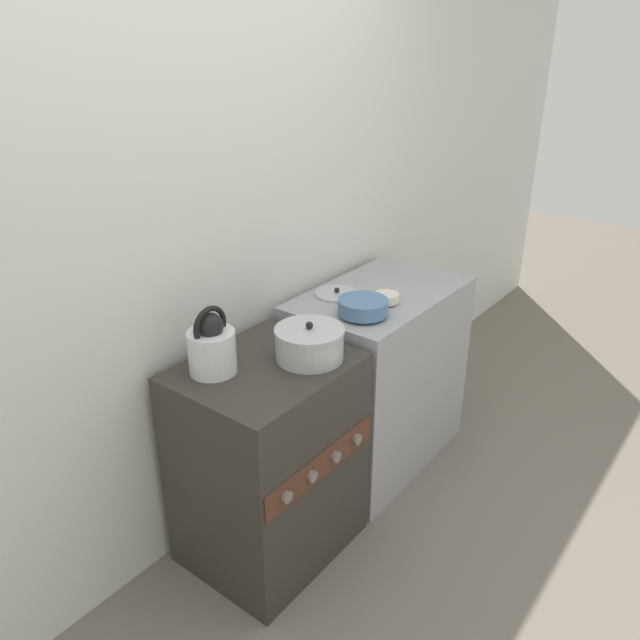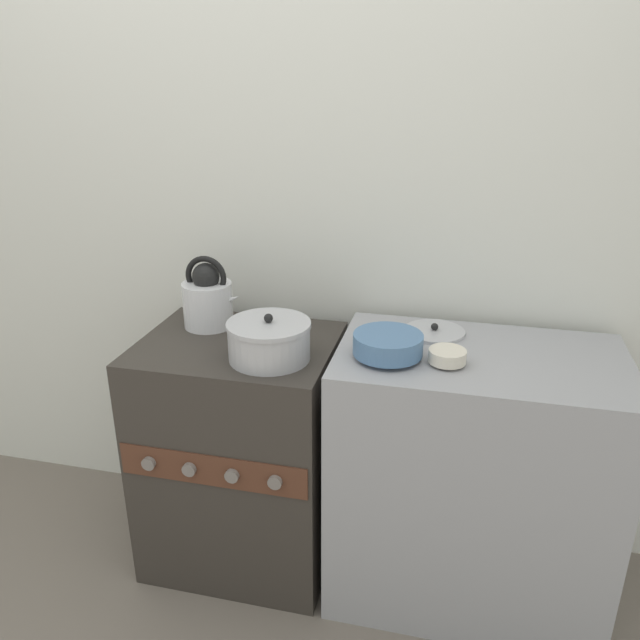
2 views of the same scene
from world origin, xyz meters
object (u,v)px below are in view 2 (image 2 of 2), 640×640
Objects in this scene: stove at (242,452)px; loose_pot_lid at (434,331)px; kettle at (208,299)px; cooking_pot at (269,341)px; enamel_bowl at (388,345)px; small_ceramic_bowl at (447,356)px.

loose_pot_lid is at bearing 12.51° from stove.
stove is at bearing -39.04° from kettle.
cooking_pot is 0.54m from loose_pot_lid.
loose_pot_lid is (0.64, 0.14, 0.47)m from stove.
kettle is (-0.14, 0.12, 0.53)m from stove.
loose_pot_lid reaches higher than stove.
stove is 4.10× the size of enamel_bowl.
enamel_bowl is at bearing 178.52° from small_ceramic_bowl.
small_ceramic_bowl is (0.54, 0.01, 0.00)m from cooking_pot.
stove is at bearing -167.49° from loose_pot_lid.
enamel_bowl is 1.90× the size of small_ceramic_bowl.
stove is 4.29× the size of loose_pot_lid.
enamel_bowl is 1.05× the size of loose_pot_lid.
kettle is 0.69m from enamel_bowl.
stove is 3.35× the size of kettle.
cooking_pot is at bearing -32.86° from stove.
loose_pot_lid is at bearing 102.60° from small_ceramic_bowl.
enamel_bowl is 0.26m from loose_pot_lid.
cooking_pot is at bearing -178.32° from enamel_bowl.
kettle is 2.32× the size of small_ceramic_bowl.
kettle reaches higher than small_ceramic_bowl.
enamel_bowl reaches higher than stove.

